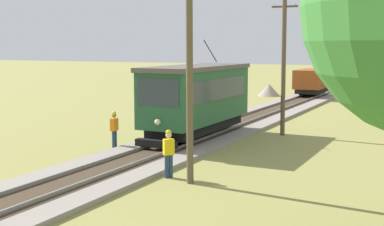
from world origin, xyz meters
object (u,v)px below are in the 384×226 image
red_tram (197,97)px  gravel_pile (269,90)px  freight_car (312,81)px  second_worker (114,128)px  utility_pole_mid (284,61)px  track_worker (169,151)px  utility_pole_near_tram (190,69)px

red_tram → gravel_pile: red_tram is taller
red_tram → freight_car: bearing=90.0°
gravel_pile → second_worker: bearing=-86.6°
freight_car → utility_pole_mid: 21.83m
freight_car → track_worker: freight_car is taller
gravel_pile → second_worker: second_worker is taller
red_tram → utility_pole_near_tram: bearing=-66.0°
freight_car → gravel_pile: size_ratio=2.39×
utility_pole_mid → track_worker: 11.25m
utility_pole_near_tram → red_tram: bearing=114.0°
red_tram → track_worker: size_ratio=4.79×
utility_pole_mid → gravel_pile: utility_pole_mid is taller
gravel_pile → second_worker: 28.41m
red_tram → gravel_pile: (-4.13, 24.50, -1.61)m
red_tram → track_worker: 8.05m
freight_car → track_worker: 32.30m
track_worker → second_worker: same height
utility_pole_near_tram → gravel_pile: 33.51m
freight_car → second_worker: 28.61m
utility_pole_near_tram → track_worker: utility_pole_near_tram is taller
utility_pole_mid → track_worker: size_ratio=4.36×
red_tram → track_worker: red_tram is taller
freight_car → gravel_pile: 4.24m
utility_pole_mid → freight_car: bearing=99.4°
red_tram → track_worker: (2.49, -7.56, -1.21)m
red_tram → freight_car: red_tram is taller
track_worker → freight_car: bearing=138.5°
freight_car → track_worker: size_ratio=2.91×
track_worker → red_tram: bearing=152.3°
freight_car → gravel_pile: (-4.13, -0.14, -0.97)m
utility_pole_near_tram → gravel_pile: bearing=103.3°
freight_car → utility_pole_near_tram: 32.87m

